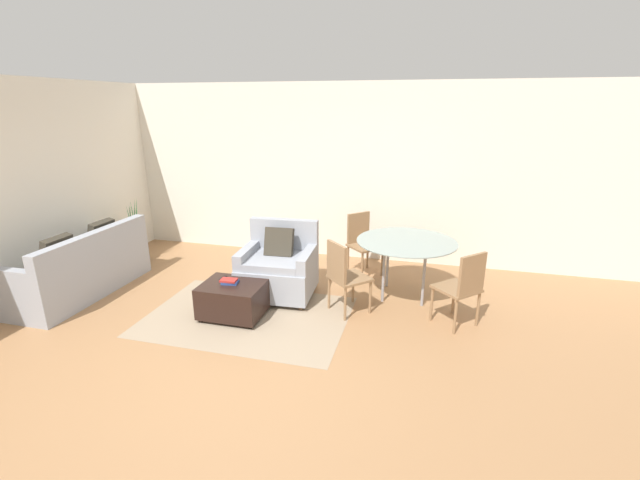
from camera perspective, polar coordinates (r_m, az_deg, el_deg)
ground_plane at (r=4.52m, az=-12.21°, el=-15.21°), size 20.00×20.00×0.00m
wall_back at (r=6.95m, az=-0.80°, el=9.03°), size 12.00×0.06×2.75m
wall_left at (r=7.01m, az=-30.87°, el=6.61°), size 0.06×12.00×2.75m
area_rug at (r=5.27m, az=-9.60°, el=-9.94°), size 2.36×1.64×0.01m
couch at (r=6.51m, az=-29.31°, el=-3.69°), size 0.86×1.88×0.89m
armchair at (r=5.63m, az=-5.55°, el=-3.75°), size 0.97×0.87×0.96m
ottoman at (r=5.21m, az=-11.49°, el=-7.66°), size 0.72×0.58×0.41m
book_stack at (r=5.15m, az=-11.97°, el=-5.41°), size 0.21×0.16×0.05m
tv_remote_primary at (r=5.31m, az=-12.79°, el=-4.96°), size 0.04×0.13×0.01m
potted_plant at (r=7.47m, az=-23.16°, el=-0.56°), size 0.32×0.32×1.04m
dining_table at (r=5.57m, az=11.43°, el=-0.79°), size 1.27×1.27×0.76m
dining_chair_near_left at (r=5.08m, az=3.17°, el=-4.40°), size 0.59×0.59×0.90m
dining_chair_near_right at (r=5.01m, az=18.56°, el=-5.65°), size 0.59×0.59×0.90m
dining_chair_far_left at (r=6.33m, az=5.63°, el=0.09°), size 0.59×0.59×0.90m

